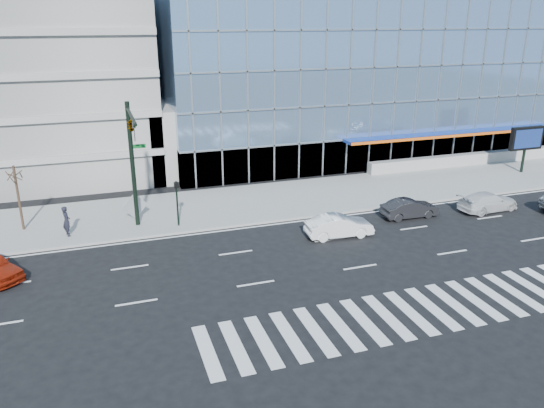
{
  "coord_description": "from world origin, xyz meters",
  "views": [
    {
      "loc": [
        -12.99,
        -27.33,
        12.97
      ],
      "look_at": [
        -2.75,
        3.0,
        1.64
      ],
      "focal_mm": 35.0,
      "sensor_mm": 36.0,
      "label": 1
    }
  ],
  "objects_px": {
    "traffic_signal": "(132,139)",
    "white_sedan": "(339,226)",
    "white_suv": "(488,202)",
    "street_tree_near": "(15,175)",
    "pedestrian": "(66,221)",
    "marquee_sign": "(526,139)",
    "tilted_panel": "(135,206)",
    "ped_signal_post": "(177,197)",
    "dark_sedan": "(410,208)"
  },
  "relations": [
    {
      "from": "marquee_sign",
      "to": "street_tree_near",
      "type": "bearing_deg",
      "value": -179.29
    },
    {
      "from": "traffic_signal",
      "to": "white_sedan",
      "type": "distance_m",
      "value": 13.64
    },
    {
      "from": "white_suv",
      "to": "street_tree_near",
      "type": "bearing_deg",
      "value": 73.61
    },
    {
      "from": "traffic_signal",
      "to": "white_sedan",
      "type": "xyz_separation_m",
      "value": [
        11.75,
        -4.25,
        -5.47
      ]
    },
    {
      "from": "street_tree_near",
      "to": "tilted_panel",
      "type": "height_order",
      "value": "street_tree_near"
    },
    {
      "from": "dark_sedan",
      "to": "tilted_panel",
      "type": "relative_size",
      "value": 3.02
    },
    {
      "from": "white_suv",
      "to": "marquee_sign",
      "type": "bearing_deg",
      "value": -58.61
    },
    {
      "from": "marquee_sign",
      "to": "white_suv",
      "type": "relative_size",
      "value": 0.88
    },
    {
      "from": "street_tree_near",
      "to": "white_sedan",
      "type": "relative_size",
      "value": 1.0
    },
    {
      "from": "ped_signal_post",
      "to": "traffic_signal",
      "type": "bearing_deg",
      "value": -171.48
    },
    {
      "from": "ped_signal_post",
      "to": "dark_sedan",
      "type": "bearing_deg",
      "value": -11.64
    },
    {
      "from": "ped_signal_post",
      "to": "dark_sedan",
      "type": "relative_size",
      "value": 0.76
    },
    {
      "from": "marquee_sign",
      "to": "white_sedan",
      "type": "relative_size",
      "value": 0.95
    },
    {
      "from": "marquee_sign",
      "to": "ped_signal_post",
      "type": "bearing_deg",
      "value": -174.29
    },
    {
      "from": "traffic_signal",
      "to": "ped_signal_post",
      "type": "bearing_deg",
      "value": 8.52
    },
    {
      "from": "white_suv",
      "to": "tilted_panel",
      "type": "bearing_deg",
      "value": 71.38
    },
    {
      "from": "traffic_signal",
      "to": "ped_signal_post",
      "type": "distance_m",
      "value": 4.75
    },
    {
      "from": "pedestrian",
      "to": "tilted_panel",
      "type": "height_order",
      "value": "pedestrian"
    },
    {
      "from": "pedestrian",
      "to": "white_sedan",
      "type": "bearing_deg",
      "value": -124.24
    },
    {
      "from": "ped_signal_post",
      "to": "tilted_panel",
      "type": "xyz_separation_m",
      "value": [
        -2.52,
        2.1,
        -1.07
      ]
    },
    {
      "from": "ped_signal_post",
      "to": "marquee_sign",
      "type": "distance_m",
      "value": 30.67
    },
    {
      "from": "pedestrian",
      "to": "tilted_panel",
      "type": "distance_m",
      "value": 4.52
    },
    {
      "from": "street_tree_near",
      "to": "dark_sedan",
      "type": "height_order",
      "value": "street_tree_near"
    },
    {
      "from": "white_suv",
      "to": "dark_sedan",
      "type": "xyz_separation_m",
      "value": [
        -6.0,
        0.58,
        -0.01
      ]
    },
    {
      "from": "ped_signal_post",
      "to": "marquee_sign",
      "type": "xyz_separation_m",
      "value": [
        30.5,
        3.05,
        0.93
      ]
    },
    {
      "from": "white_sedan",
      "to": "traffic_signal",
      "type": "bearing_deg",
      "value": 73.94
    },
    {
      "from": "pedestrian",
      "to": "street_tree_near",
      "type": "bearing_deg",
      "value": 37.58
    },
    {
      "from": "traffic_signal",
      "to": "ped_signal_post",
      "type": "relative_size",
      "value": 2.67
    },
    {
      "from": "ped_signal_post",
      "to": "white_suv",
      "type": "height_order",
      "value": "ped_signal_post"
    },
    {
      "from": "street_tree_near",
      "to": "tilted_panel",
      "type": "distance_m",
      "value": 7.5
    },
    {
      "from": "marquee_sign",
      "to": "white_suv",
      "type": "height_order",
      "value": "marquee_sign"
    },
    {
      "from": "white_sedan",
      "to": "marquee_sign",
      "type": "bearing_deg",
      "value": -66.31
    },
    {
      "from": "street_tree_near",
      "to": "tilted_panel",
      "type": "xyz_separation_m",
      "value": [
        6.98,
        -0.45,
        -2.71
      ]
    },
    {
      "from": "dark_sedan",
      "to": "pedestrian",
      "type": "bearing_deg",
      "value": 81.53
    },
    {
      "from": "white_suv",
      "to": "pedestrian",
      "type": "height_order",
      "value": "pedestrian"
    },
    {
      "from": "white_suv",
      "to": "white_sedan",
      "type": "height_order",
      "value": "white_sedan"
    },
    {
      "from": "white_suv",
      "to": "white_sedan",
      "type": "xyz_separation_m",
      "value": [
        -12.0,
        -0.9,
        0.03
      ]
    },
    {
      "from": "ped_signal_post",
      "to": "white_suv",
      "type": "distance_m",
      "value": 21.63
    },
    {
      "from": "traffic_signal",
      "to": "white_sedan",
      "type": "height_order",
      "value": "traffic_signal"
    },
    {
      "from": "marquee_sign",
      "to": "white_suv",
      "type": "xyz_separation_m",
      "value": [
        -9.25,
        -6.78,
        -2.41
      ]
    },
    {
      "from": "street_tree_near",
      "to": "traffic_signal",
      "type": "bearing_deg",
      "value": -22.71
    },
    {
      "from": "traffic_signal",
      "to": "white_suv",
      "type": "height_order",
      "value": "traffic_signal"
    },
    {
      "from": "marquee_sign",
      "to": "pedestrian",
      "type": "bearing_deg",
      "value": -176.18
    },
    {
      "from": "street_tree_near",
      "to": "white_suv",
      "type": "relative_size",
      "value": 0.93
    },
    {
      "from": "white_suv",
      "to": "tilted_panel",
      "type": "distance_m",
      "value": 24.48
    },
    {
      "from": "street_tree_near",
      "to": "pedestrian",
      "type": "bearing_deg",
      "value": -36.12
    },
    {
      "from": "marquee_sign",
      "to": "white_sedan",
      "type": "distance_m",
      "value": 22.71
    },
    {
      "from": "pedestrian",
      "to": "ped_signal_post",
      "type": "bearing_deg",
      "value": -111.06
    },
    {
      "from": "street_tree_near",
      "to": "pedestrian",
      "type": "xyz_separation_m",
      "value": [
        2.73,
        -1.99,
        -2.67
      ]
    },
    {
      "from": "street_tree_near",
      "to": "ped_signal_post",
      "type": "bearing_deg",
      "value": -15.06
    }
  ]
}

